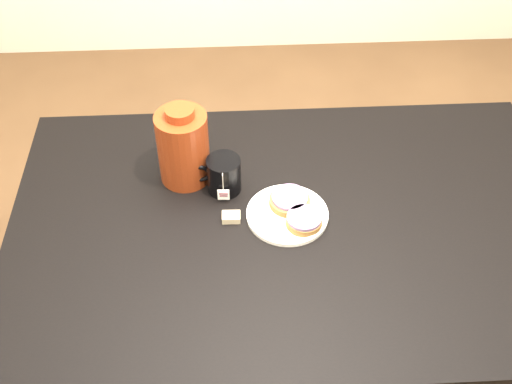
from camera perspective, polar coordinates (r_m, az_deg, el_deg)
ground_plane at (r=2.20m, az=2.45°, el=-15.96°), size 4.00×4.00×0.00m
table at (r=1.65m, az=3.15°, el=-4.58°), size 1.40×0.90×0.75m
plate at (r=1.59m, az=2.80°, el=-1.96°), size 0.20×0.20×0.02m
bagel_back at (r=1.60m, az=3.01°, el=-0.72°), size 0.13×0.13×0.03m
bagel_front at (r=1.56m, az=4.30°, el=-2.52°), size 0.12×0.12×0.03m
mug at (r=1.63m, az=-2.96°, el=1.55°), size 0.13×0.10×0.10m
teabag_pouch at (r=1.58m, az=-2.22°, el=-2.25°), size 0.05×0.03×0.02m
bagel_package at (r=1.64m, az=-6.49°, el=4.05°), size 0.16×0.16×0.22m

